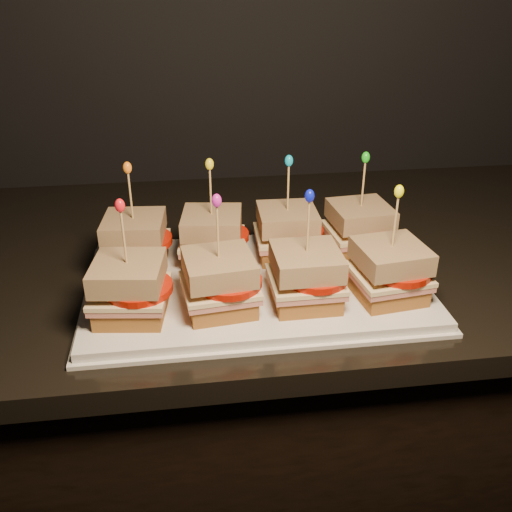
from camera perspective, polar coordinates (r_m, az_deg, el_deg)
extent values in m
cube|color=black|center=(1.23, -8.98, -19.50)|extent=(2.66, 0.64, 0.88)
cube|color=black|center=(0.95, -10.97, -0.39)|extent=(2.70, 0.68, 0.03)
cube|color=silver|center=(0.81, 0.00, -2.87)|extent=(0.47, 0.29, 0.02)
cube|color=silver|center=(0.82, 0.00, -3.23)|extent=(0.48, 0.30, 0.01)
cube|color=brown|center=(0.86, -11.79, -0.12)|extent=(0.09, 0.09, 0.02)
cube|color=#B8675E|center=(0.85, -11.89, 0.80)|extent=(0.10, 0.10, 0.01)
cube|color=beige|center=(0.85, -11.94, 1.22)|extent=(0.10, 0.10, 0.01)
cylinder|color=#AB1606|center=(0.84, -11.20, 1.55)|extent=(0.08, 0.08, 0.01)
cube|color=#572A0A|center=(0.84, -12.11, 2.84)|extent=(0.09, 0.09, 0.03)
cylinder|color=tan|center=(0.82, -12.42, 5.65)|extent=(0.00, 0.00, 0.09)
ellipsoid|color=orange|center=(0.81, -12.74, 8.61)|extent=(0.01, 0.01, 0.02)
cube|color=brown|center=(0.86, -4.32, 0.34)|extent=(0.09, 0.09, 0.02)
cube|color=#B8675E|center=(0.85, -4.36, 1.28)|extent=(0.10, 0.10, 0.01)
cube|color=beige|center=(0.85, -4.38, 1.70)|extent=(0.10, 0.10, 0.01)
cylinder|color=#AB1606|center=(0.84, -3.55, 2.03)|extent=(0.08, 0.08, 0.01)
cube|color=#572A0A|center=(0.84, -4.44, 3.33)|extent=(0.10, 0.10, 0.03)
cylinder|color=tan|center=(0.82, -4.55, 6.16)|extent=(0.00, 0.00, 0.09)
ellipsoid|color=yellow|center=(0.80, -4.67, 9.15)|extent=(0.01, 0.01, 0.02)
cube|color=brown|center=(0.87, 3.07, 0.80)|extent=(0.09, 0.09, 0.02)
cube|color=#B8675E|center=(0.86, 3.09, 1.72)|extent=(0.09, 0.09, 0.01)
cube|color=beige|center=(0.86, 3.10, 2.14)|extent=(0.10, 0.09, 0.01)
cylinder|color=#AB1606|center=(0.85, 3.98, 2.47)|extent=(0.08, 0.08, 0.01)
cube|color=#572A0A|center=(0.85, 3.15, 3.75)|extent=(0.09, 0.09, 0.03)
cylinder|color=tan|center=(0.83, 3.23, 6.55)|extent=(0.00, 0.00, 0.09)
ellipsoid|color=#0A9AC0|center=(0.82, 3.31, 9.50)|extent=(0.01, 0.01, 0.02)
cube|color=brown|center=(0.90, 10.14, 1.22)|extent=(0.09, 0.09, 0.02)
cube|color=#B8675E|center=(0.89, 10.22, 2.12)|extent=(0.10, 0.10, 0.01)
cube|color=beige|center=(0.89, 10.26, 2.53)|extent=(0.10, 0.10, 0.01)
cylinder|color=#AB1606|center=(0.88, 11.16, 2.84)|extent=(0.08, 0.08, 0.01)
cube|color=#572A0A|center=(0.88, 10.40, 4.10)|extent=(0.09, 0.09, 0.03)
cylinder|color=tan|center=(0.86, 10.65, 6.81)|extent=(0.00, 0.00, 0.09)
ellipsoid|color=#1AB819|center=(0.84, 10.92, 9.66)|extent=(0.01, 0.01, 0.02)
cube|color=brown|center=(0.74, -12.30, -4.95)|extent=(0.09, 0.09, 0.02)
cube|color=#B8675E|center=(0.74, -12.42, -3.92)|extent=(0.10, 0.10, 0.01)
cube|color=beige|center=(0.73, -12.47, -3.46)|extent=(0.10, 0.10, 0.01)
cylinder|color=#AB1606|center=(0.72, -11.61, -3.14)|extent=(0.08, 0.08, 0.01)
cube|color=#572A0A|center=(0.72, -12.69, -1.65)|extent=(0.10, 0.10, 0.03)
cylinder|color=tan|center=(0.70, -13.06, 1.53)|extent=(0.00, 0.00, 0.09)
ellipsoid|color=red|center=(0.68, -13.46, 4.93)|extent=(0.01, 0.01, 0.02)
cube|color=brown|center=(0.74, -3.61, -4.42)|extent=(0.09, 0.09, 0.02)
cube|color=#B8675E|center=(0.73, -3.65, -3.39)|extent=(0.10, 0.10, 0.01)
cube|color=beige|center=(0.73, -3.67, -2.92)|extent=(0.10, 0.10, 0.01)
cylinder|color=#AB1606|center=(0.72, -2.70, -2.59)|extent=(0.08, 0.08, 0.01)
cube|color=#572A0A|center=(0.72, -3.73, -1.10)|extent=(0.09, 0.09, 0.03)
cylinder|color=tan|center=(0.70, -3.84, 2.12)|extent=(0.00, 0.00, 0.09)
ellipsoid|color=#C0209D|center=(0.68, -3.96, 5.55)|extent=(0.01, 0.01, 0.02)
cube|color=brown|center=(0.75, 4.93, -3.81)|extent=(0.08, 0.08, 0.02)
cube|color=#B8675E|center=(0.75, 4.97, -2.79)|extent=(0.09, 0.09, 0.01)
cube|color=beige|center=(0.74, 5.00, -2.32)|extent=(0.09, 0.09, 0.01)
cylinder|color=#AB1606|center=(0.74, 6.03, -1.98)|extent=(0.08, 0.08, 0.01)
cube|color=#572A0A|center=(0.73, 5.08, -0.53)|extent=(0.09, 0.09, 0.03)
cylinder|color=tan|center=(0.71, 5.23, 2.64)|extent=(0.00, 0.00, 0.09)
ellipsoid|color=#0B14CE|center=(0.69, 5.39, 6.01)|extent=(0.01, 0.01, 0.02)
cube|color=brown|center=(0.78, 12.97, -3.15)|extent=(0.09, 0.09, 0.02)
cube|color=#B8675E|center=(0.78, 13.09, -2.16)|extent=(0.10, 0.10, 0.01)
cube|color=beige|center=(0.77, 13.14, -1.71)|extent=(0.10, 0.10, 0.01)
cylinder|color=#AB1606|center=(0.77, 14.19, -1.38)|extent=(0.08, 0.08, 0.01)
cube|color=#572A0A|center=(0.76, 13.36, 0.02)|extent=(0.10, 0.10, 0.03)
cylinder|color=tan|center=(0.74, 13.72, 3.06)|extent=(0.00, 0.00, 0.09)
ellipsoid|color=#FBFD0C|center=(0.73, 14.12, 6.29)|extent=(0.01, 0.01, 0.02)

